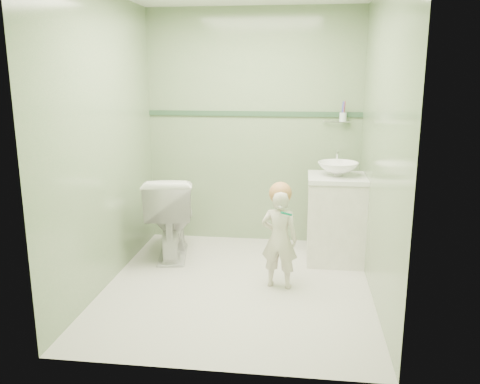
# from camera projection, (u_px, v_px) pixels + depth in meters

# --- Properties ---
(ground) EXTENTS (2.50, 2.50, 0.00)m
(ground) POSITION_uv_depth(u_px,v_px,m) (238.00, 286.00, 4.19)
(ground) COLOR silver
(ground) RESTS_ON ground
(room_shell) EXTENTS (2.50, 2.54, 2.40)m
(room_shell) POSITION_uv_depth(u_px,v_px,m) (238.00, 145.00, 3.91)
(room_shell) COLOR #80A172
(room_shell) RESTS_ON ground
(trim_stripe) EXTENTS (2.20, 0.02, 0.05)m
(trim_stripe) POSITION_uv_depth(u_px,v_px,m) (253.00, 114.00, 5.07)
(trim_stripe) COLOR #325439
(trim_stripe) RESTS_ON room_shell
(vanity) EXTENTS (0.52, 0.50, 0.80)m
(vanity) POSITION_uv_depth(u_px,v_px,m) (336.00, 220.00, 4.67)
(vanity) COLOR silver
(vanity) RESTS_ON ground
(counter) EXTENTS (0.54, 0.52, 0.04)m
(counter) POSITION_uv_depth(u_px,v_px,m) (338.00, 178.00, 4.58)
(counter) COLOR white
(counter) RESTS_ON vanity
(basin) EXTENTS (0.37, 0.37, 0.13)m
(basin) POSITION_uv_depth(u_px,v_px,m) (338.00, 169.00, 4.56)
(basin) COLOR white
(basin) RESTS_ON counter
(faucet) EXTENTS (0.03, 0.13, 0.18)m
(faucet) POSITION_uv_depth(u_px,v_px,m) (337.00, 157.00, 4.72)
(faucet) COLOR silver
(faucet) RESTS_ON counter
(cup_holder) EXTENTS (0.26, 0.07, 0.21)m
(cup_holder) POSITION_uv_depth(u_px,v_px,m) (342.00, 117.00, 4.91)
(cup_holder) COLOR silver
(cup_holder) RESTS_ON room_shell
(toilet) EXTENTS (0.59, 0.86, 0.81)m
(toilet) POSITION_uv_depth(u_px,v_px,m) (171.00, 216.00, 4.81)
(toilet) COLOR white
(toilet) RESTS_ON ground
(toddler) EXTENTS (0.33, 0.25, 0.84)m
(toddler) POSITION_uv_depth(u_px,v_px,m) (279.00, 239.00, 4.08)
(toddler) COLOR beige
(toddler) RESTS_ON ground
(hair_cap) EXTENTS (0.19, 0.19, 0.19)m
(hair_cap) POSITION_uv_depth(u_px,v_px,m) (280.00, 193.00, 4.02)
(hair_cap) COLOR #B77B47
(hair_cap) RESTS_ON toddler
(teal_toothbrush) EXTENTS (0.11, 0.14, 0.08)m
(teal_toothbrush) POSITION_uv_depth(u_px,v_px,m) (286.00, 213.00, 3.89)
(teal_toothbrush) COLOR #027B53
(teal_toothbrush) RESTS_ON toddler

